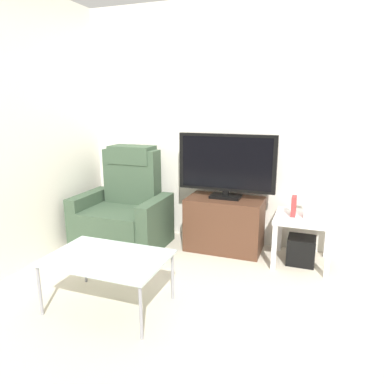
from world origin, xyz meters
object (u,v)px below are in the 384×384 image
television (226,165)px  side_table (303,224)px  tv_stand (225,224)px  book_upright (294,206)px  coffee_table (107,260)px  recliner_armchair (125,211)px  cell_phone (97,256)px  subwoofer_box (301,250)px  game_console (309,204)px

television → side_table: bearing=-7.2°
tv_stand → book_upright: size_ratio=4.10×
coffee_table → recliner_armchair: bearing=114.8°
recliner_armchair → television: bearing=12.6°
side_table → cell_phone: (-1.43, -1.34, 0.02)m
television → cell_phone: size_ratio=6.86×
coffee_table → side_table: bearing=44.1°
subwoofer_box → coffee_table: coffee_table is taller
side_table → book_upright: bearing=-168.7°
subwoofer_box → television: bearing=172.8°
tv_stand → side_table: size_ratio=1.48×
subwoofer_box → cell_phone: size_ratio=1.77×
recliner_armchair → cell_phone: (0.48, -1.23, 0.05)m
tv_stand → subwoofer_box: 0.83m
television → side_table: (0.81, -0.10, -0.52)m
subwoofer_box → cell_phone: bearing=-136.9°
recliner_armchair → subwoofer_box: (1.92, 0.11, -0.24)m
tv_stand → television: (0.00, 0.02, 0.64)m
television → game_console: bearing=-6.2°
television → game_console: size_ratio=4.21×
book_upright → game_console: bearing=12.5°
game_console → coffee_table: (-1.39, -1.33, -0.22)m
subwoofer_box → game_console: (0.04, 0.01, 0.48)m
television → book_upright: size_ratio=5.27×
side_table → game_console: 0.20m
tv_stand → game_console: 0.91m
game_console → subwoofer_box: bearing=-164.1°
tv_stand → game_console: game_console is taller
recliner_armchair → game_console: bearing=5.3°
game_console → television: bearing=173.8°
television → subwoofer_box: size_ratio=3.88×
television → game_console: television is taller
tv_stand → subwoofer_box: (0.81, -0.08, -0.15)m
subwoofer_box → coffee_table: 1.91m
television → book_upright: (0.71, -0.12, -0.34)m
cell_phone → side_table: bearing=73.0°
television → subwoofer_box: 1.14m
recliner_armchair → coffee_table: 1.33m
recliner_armchair → side_table: recliner_armchair is taller
book_upright → game_console: (0.14, 0.03, 0.02)m
tv_stand → cell_phone: bearing=-113.7°
recliner_armchair → coffee_table: bearing=-63.5°
subwoofer_box → book_upright: bearing=-168.7°
television → recliner_armchair: television is taller
coffee_table → game_console: bearing=43.6°
book_upright → cell_phone: bearing=-135.3°
television → coffee_table: television is taller
subwoofer_box → coffee_table: size_ratio=0.29×
television → game_console: (0.84, -0.09, -0.32)m
television → cell_phone: bearing=-113.5°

